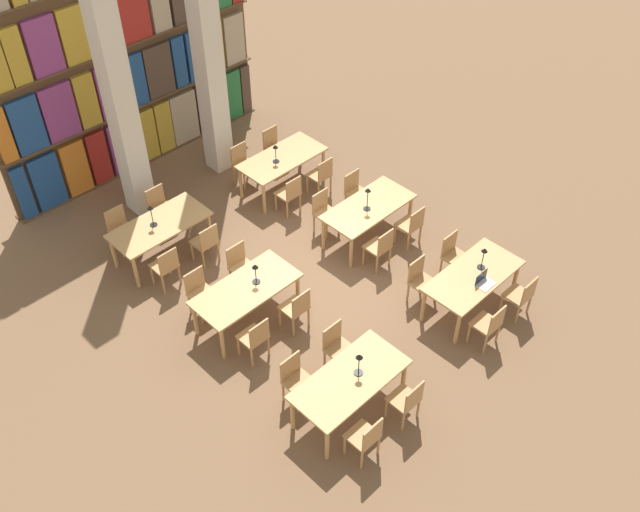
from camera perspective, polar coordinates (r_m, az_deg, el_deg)
name	(u,v)px	position (r m, az deg, el deg)	size (l,w,h in m)	color
ground_plane	(311,277)	(13.27, -0.74, -1.70)	(40.00, 40.00, 0.00)	brown
bookshelf_bank	(125,50)	(15.31, -15.34, 15.64)	(6.16, 0.35, 5.50)	brown
pillar_left	(114,76)	(13.65, -16.16, 13.67)	(0.45, 0.45, 6.00)	beige
pillar_center	(206,39)	(14.61, -9.12, 16.79)	(0.45, 0.45, 6.00)	beige
reading_table_0	(350,382)	(10.83, 2.41, -10.04)	(1.85, 0.89, 0.78)	tan
chair_0	(366,437)	(10.53, 3.67, -14.26)	(0.42, 0.40, 0.90)	tan
chair_1	(296,379)	(11.12, -1.94, -9.77)	(0.42, 0.40, 0.90)	tan
chair_2	(407,400)	(10.95, 6.96, -11.36)	(0.42, 0.40, 0.90)	tan
chair_3	(337,346)	(11.51, 1.39, -7.23)	(0.42, 0.40, 0.90)	tan
desk_lamp_0	(359,361)	(10.60, 3.15, -8.37)	(0.14, 0.14, 0.43)	black
reading_table_1	(473,279)	(12.55, 12.14, -1.77)	(1.85, 0.89, 0.78)	tan
chair_4	(489,324)	(12.14, 13.36, -5.33)	(0.42, 0.40, 0.90)	tan
chair_5	(420,280)	(12.65, 8.04, -1.90)	(0.42, 0.40, 0.90)	tan
chair_6	(521,295)	(12.74, 15.79, -3.05)	(0.42, 0.40, 0.90)	tan
chair_7	(453,254)	(13.23, 10.61, 0.13)	(0.42, 0.40, 0.90)	tan
desk_lamp_1	(484,255)	(12.44, 12.96, 0.10)	(0.14, 0.14, 0.45)	black
laptop	(484,282)	(12.34, 13.01, -2.05)	(0.32, 0.22, 0.21)	silver
reading_table_2	(246,292)	(12.11, -5.93, -2.86)	(1.85, 0.89, 0.78)	tan
chair_8	(255,337)	(11.68, -5.22, -6.49)	(0.42, 0.40, 0.90)	tan
chair_9	(200,291)	(12.50, -9.59, -2.80)	(0.42, 0.40, 0.90)	tan
chair_10	(296,308)	(12.07, -1.90, -4.16)	(0.42, 0.40, 0.90)	tan
chair_11	(241,265)	(12.87, -6.35, -0.75)	(0.42, 0.40, 0.90)	tan
desk_lamp_2	(255,270)	(11.94, -5.19, -1.16)	(0.14, 0.14, 0.41)	black
reading_table_3	(368,210)	(13.69, 3.88, 3.73)	(1.85, 0.89, 0.78)	tan
chair_12	(380,247)	(13.20, 4.81, 0.74)	(0.42, 0.40, 0.90)	tan
chair_13	(324,211)	(13.94, 0.34, 3.61)	(0.42, 0.40, 0.90)	tan
chair_14	(411,225)	(13.74, 7.31, 2.50)	(0.42, 0.40, 0.90)	tan
chair_15	(356,191)	(14.45, 2.87, 5.20)	(0.42, 0.40, 0.90)	tan
desk_lamp_3	(368,195)	(13.35, 3.83, 4.89)	(0.14, 0.14, 0.50)	black
reading_table_4	(160,228)	(13.59, -12.68, 2.23)	(1.85, 0.89, 0.78)	tan
chair_16	(166,266)	(13.08, -12.23, -0.76)	(0.42, 0.40, 0.90)	tan
chair_17	(121,228)	(14.07, -15.66, 2.17)	(0.42, 0.40, 0.90)	tan
chair_18	(206,242)	(13.42, -9.11, 1.12)	(0.42, 0.40, 0.90)	tan
chair_19	(160,207)	(14.39, -12.67, 3.86)	(0.42, 0.40, 0.90)	tan
desk_lamp_4	(151,212)	(13.33, -13.36, 3.43)	(0.14, 0.14, 0.46)	black
reading_table_5	(282,161)	(14.96, -3.05, 7.63)	(1.85, 0.89, 0.78)	tan
chair_20	(290,193)	(14.39, -2.43, 5.03)	(0.42, 0.40, 0.90)	tan
chair_21	(243,163)	(15.29, -6.18, 7.40)	(0.42, 0.40, 0.90)	tan
chair_22	(321,175)	(14.87, 0.09, 6.52)	(0.42, 0.40, 0.90)	tan
chair_23	(274,146)	(15.75, -3.69, 8.75)	(0.42, 0.40, 0.90)	tan
desk_lamp_5	(276,150)	(14.62, -3.58, 8.42)	(0.14, 0.14, 0.41)	black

